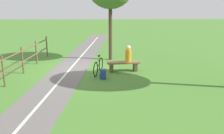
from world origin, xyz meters
TOP-DOWN VIEW (x-y plane):
  - ground_plane at (0.00, 0.00)m, footprint 80.00×80.00m
  - paved_path at (0.80, 4.00)m, footprint 4.85×36.02m
  - path_centre_line at (0.80, 4.00)m, footprint 2.81×31.89m
  - bench at (-2.24, 0.56)m, footprint 1.64×0.59m
  - person_seated at (-2.48, 0.54)m, footprint 0.34×0.34m
  - bicycle at (-1.01, 0.96)m, footprint 0.42×1.65m
  - backpack at (-1.25, 1.75)m, footprint 0.29×0.30m

SIDE VIEW (x-z plane):
  - ground_plane at x=0.00m, z-range 0.00..0.00m
  - paved_path at x=0.80m, z-range 0.00..0.02m
  - path_centre_line at x=0.80m, z-range 0.02..0.02m
  - backpack at x=-1.25m, z-range 0.00..0.41m
  - bench at x=-2.24m, z-range 0.09..0.58m
  - bicycle at x=-1.01m, z-range -0.07..0.80m
  - person_seated at x=-2.48m, z-range 0.45..1.27m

